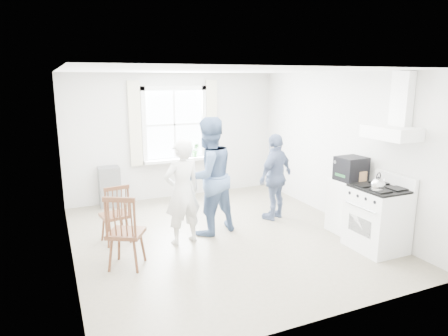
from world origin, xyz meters
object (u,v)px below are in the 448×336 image
low_cabinet (349,206)px  person_left (182,192)px  stereo_stack (351,169)px  windsor_chair_a (116,208)px  person_mid (208,176)px  gas_stove (377,218)px  person_right (276,177)px  windsor_chair_b (122,225)px

low_cabinet → person_left: (-2.62, 0.69, 0.36)m
stereo_stack → windsor_chair_a: 3.71m
low_cabinet → person_mid: person_mid is taller
gas_stove → person_right: 1.91m
person_left → person_right: bearing=-177.1°
stereo_stack → person_left: person_left is taller
gas_stove → windsor_chair_b: (-3.55, 0.83, 0.15)m
windsor_chair_b → person_mid: 1.74m
stereo_stack → person_right: bearing=122.9°
windsor_chair_a → gas_stove: bearing=-26.5°
windsor_chair_a → person_mid: size_ratio=0.50×
windsor_chair_b → person_right: (2.86, 0.93, 0.14)m
windsor_chair_b → windsor_chair_a: bearing=86.0°
person_right → windsor_chair_b: bearing=-7.8°
person_left → person_right: (1.86, 0.38, -0.03)m
windsor_chair_b → stereo_stack: bearing=-2.7°
gas_stove → windsor_chair_b: bearing=166.9°
low_cabinet → windsor_chair_a: 3.70m
person_right → person_left: bearing=-14.5°
windsor_chair_a → windsor_chair_b: windsor_chair_b is taller
gas_stove → stereo_stack: size_ratio=2.53×
gas_stove → person_left: person_left is taller
windsor_chair_b → person_left: person_left is taller
person_mid → gas_stove: bearing=127.3°
stereo_stack → person_left: bearing=164.2°
windsor_chair_a → person_mid: (1.45, -0.12, 0.38)m
stereo_stack → gas_stove: bearing=-92.6°
low_cabinet → person_right: person_right is taller
person_left → person_mid: (0.52, 0.23, 0.14)m
windsor_chair_b → person_left: (1.00, 0.56, 0.18)m
low_cabinet → person_right: 1.34m
windsor_chair_b → person_right: 3.01m
stereo_stack → person_right: 1.35m
stereo_stack → windsor_chair_a: size_ratio=0.47×
stereo_stack → windsor_chair_b: (-3.58, 0.17, -0.46)m
windsor_chair_b → person_left: 1.16m
person_right → person_mid: bearing=-19.6°
windsor_chair_a → person_left: 1.03m
person_left → person_mid: person_mid is taller
windsor_chair_a → windsor_chair_b: bearing=-94.0°
windsor_chair_a → person_mid: 1.51m
windsor_chair_a → person_right: 2.81m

